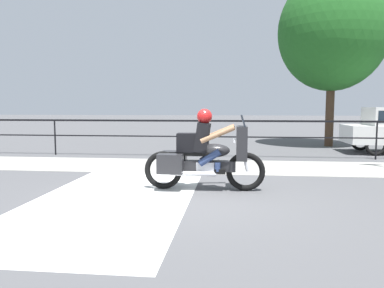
# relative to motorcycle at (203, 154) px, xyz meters

# --- Properties ---
(ground_plane) EXTENTS (120.00, 120.00, 0.00)m
(ground_plane) POSITION_rel_motorcycle_xyz_m (-0.21, -0.58, -0.69)
(ground_plane) COLOR #4C4C4F
(sidewalk_band) EXTENTS (44.00, 2.40, 0.01)m
(sidewalk_band) POSITION_rel_motorcycle_xyz_m (-0.21, 2.82, -0.69)
(sidewalk_band) COLOR #99968E
(sidewalk_band) RESTS_ON ground
(crosswalk_band) EXTENTS (2.70, 6.00, 0.01)m
(crosswalk_band) POSITION_rel_motorcycle_xyz_m (-1.50, -0.78, -0.69)
(crosswalk_band) COLOR silver
(crosswalk_band) RESTS_ON ground
(fence_railing) EXTENTS (36.00, 0.05, 1.18)m
(fence_railing) POSITION_rel_motorcycle_xyz_m (-0.21, 4.69, 0.24)
(fence_railing) COLOR black
(fence_railing) RESTS_ON ground
(motorcycle) EXTENTS (2.34, 0.76, 1.57)m
(motorcycle) POSITION_rel_motorcycle_xyz_m (0.00, 0.00, 0.00)
(motorcycle) COLOR black
(motorcycle) RESTS_ON ground
(tree_behind_sign) EXTENTS (4.24, 4.24, 6.87)m
(tree_behind_sign) POSITION_rel_motorcycle_xyz_m (4.43, 8.47, 3.84)
(tree_behind_sign) COLOR #473323
(tree_behind_sign) RESTS_ON ground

